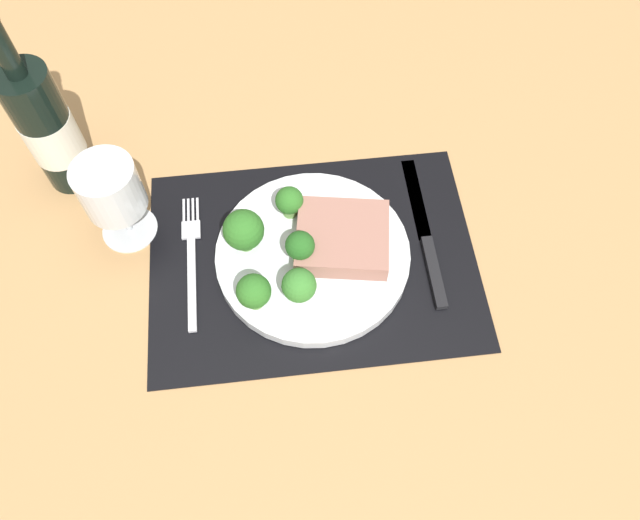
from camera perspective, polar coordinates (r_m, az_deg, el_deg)
ground_plane at (r=80.55cm, az=-0.64°, el=-0.44°), size 140.00×110.00×3.00cm
placemat at (r=79.10cm, az=-0.66°, el=0.13°), size 41.27×30.15×0.30cm
plate at (r=78.28cm, az=-0.66°, el=0.47°), size 24.41×24.41×1.60cm
steak at (r=77.02cm, az=2.06°, el=2.04°), size 12.85×11.87×2.81cm
broccoli_front_edge at (r=75.68cm, az=-7.01°, el=2.71°), size 5.07×5.07×6.11cm
broccoli_back_left at (r=74.42cm, az=-1.84°, el=1.21°), size 3.60×3.60×5.19cm
broccoli_near_steak at (r=71.79cm, az=-1.93°, el=-2.36°), size 4.11×4.11×5.36cm
broccoli_near_fork at (r=78.52cm, az=-2.82°, el=5.39°), size 3.57×3.57×4.62cm
broccoli_center at (r=71.97cm, az=-6.09°, el=-2.91°), size 4.12×4.12×5.29cm
fork at (r=80.25cm, az=-11.68°, el=0.06°), size 2.40×19.20×0.50cm
knife at (r=80.98cm, az=9.77°, el=1.64°), size 1.80×23.00×0.80cm
wine_bottle at (r=85.92cm, az=-23.64°, el=11.02°), size 6.67×6.67×27.30cm
wine_glass at (r=78.47cm, az=-18.55°, el=5.91°), size 7.51×7.51×12.70cm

